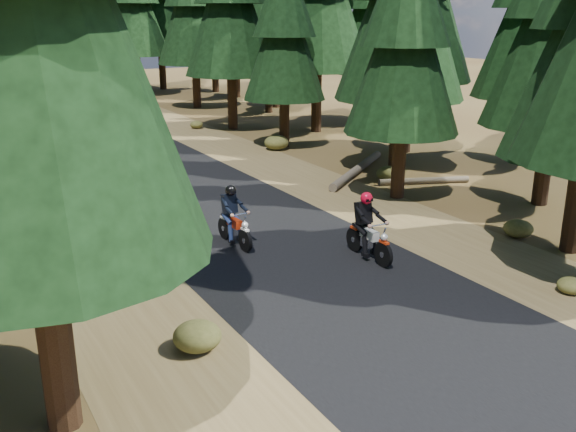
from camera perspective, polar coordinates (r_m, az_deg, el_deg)
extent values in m
plane|color=#4C361B|center=(15.77, 2.71, -5.25)|extent=(120.00, 120.00, 0.00)
cube|color=black|center=(19.90, -5.00, -0.34)|extent=(6.00, 100.00, 0.01)
cube|color=brown|center=(18.57, -17.99, -2.51)|extent=(3.20, 100.00, 0.01)
cube|color=brown|center=(22.12, 5.87, 1.48)|extent=(3.20, 100.00, 0.01)
cylinder|color=black|center=(9.78, -20.82, -3.14)|extent=(0.53, 0.53, 5.71)
cylinder|color=black|center=(22.51, 22.15, 7.46)|extent=(0.51, 0.51, 5.29)
cone|color=black|center=(22.23, 23.17, 15.86)|extent=(4.50, 4.50, 6.62)
cylinder|color=black|center=(22.07, 9.94, 7.29)|extent=(0.48, 0.48, 4.52)
cone|color=black|center=(21.76, 10.34, 14.62)|extent=(3.84, 3.84, 5.65)
cylinder|color=black|center=(25.60, 9.76, 10.20)|extent=(0.53, 0.53, 5.84)
cone|color=black|center=(25.40, 10.21, 18.39)|extent=(4.96, 4.96, 7.30)
cylinder|color=black|center=(29.68, 10.62, 11.74)|extent=(0.56, 0.56, 6.43)
cylinder|color=black|center=(30.43, -0.33, 10.35)|extent=(0.48, 0.48, 4.51)
cone|color=black|center=(30.20, -0.34, 15.66)|extent=(3.83, 3.83, 5.64)
cylinder|color=black|center=(34.45, 2.58, 12.83)|extent=(0.56, 0.56, 6.47)
cylinder|color=black|center=(35.36, -5.03, 12.38)|extent=(0.53, 0.53, 5.83)
cone|color=black|center=(35.21, -5.19, 18.29)|extent=(4.95, 4.95, 7.29)
cylinder|color=black|center=(41.39, -1.74, 12.36)|extent=(0.48, 0.48, 4.61)
cone|color=black|center=(41.22, -1.78, 16.35)|extent=(3.92, 3.92, 5.77)
cylinder|color=black|center=(43.86, -8.21, 13.25)|extent=(0.53, 0.53, 5.76)
cone|color=black|center=(43.74, -8.43, 17.95)|extent=(4.90, 4.90, 7.21)
cylinder|color=black|center=(49.09, -4.64, 13.76)|extent=(0.53, 0.53, 5.66)
cone|color=black|center=(48.98, -4.74, 17.89)|extent=(4.81, 4.81, 7.07)
cylinder|color=black|center=(28.64, 20.60, 9.88)|extent=(0.52, 0.52, 5.60)
cone|color=black|center=(28.45, 21.38, 16.86)|extent=(4.76, 4.76, 7.00)
cylinder|color=black|center=(43.65, -1.16, 13.55)|extent=(0.54, 0.54, 6.00)
cone|color=black|center=(43.54, -1.19, 18.48)|extent=(5.10, 5.10, 7.50)
cylinder|color=black|center=(38.03, 7.50, 12.50)|extent=(0.52, 0.52, 5.60)
cone|color=black|center=(37.89, 7.72, 17.77)|extent=(4.76, 4.76, 7.00)
cylinder|color=black|center=(51.51, -13.31, 13.73)|extent=(0.54, 0.54, 6.00)
cone|color=black|center=(51.42, -13.62, 17.89)|extent=(5.10, 5.10, 7.50)
cylinder|color=black|center=(55.27, -11.20, 14.31)|extent=(0.56, 0.56, 6.40)
cylinder|color=black|center=(56.56, -18.15, 13.86)|extent=(0.56, 0.56, 6.40)
cylinder|color=black|center=(58.82, -22.71, 13.70)|extent=(0.57, 0.57, 6.80)
cylinder|color=black|center=(52.63, -6.54, 14.15)|extent=(0.54, 0.54, 6.00)
cone|color=black|center=(52.54, -6.69, 18.23)|extent=(5.10, 5.10, 7.50)
cylinder|color=#4C4233|center=(25.75, 6.18, 4.15)|extent=(5.04, 4.01, 0.32)
cylinder|color=#4C4233|center=(24.54, 11.99, 3.09)|extent=(3.29, 1.50, 0.24)
ellipsoid|color=#474C1E|center=(14.57, -18.54, -7.29)|extent=(0.73, 0.73, 0.44)
ellipsoid|color=#474C1E|center=(30.06, -1.02, 6.56)|extent=(1.13, 1.13, 0.68)
ellipsoid|color=#474C1E|center=(12.48, -8.07, -10.53)|extent=(0.93, 0.93, 0.56)
ellipsoid|color=#474C1E|center=(16.06, 23.85, -5.68)|extent=(0.62, 0.62, 0.37)
ellipsoid|color=#474C1E|center=(19.43, 19.79, -1.05)|extent=(0.83, 0.83, 0.50)
ellipsoid|color=#474C1E|center=(36.07, -8.13, 8.05)|extent=(0.71, 0.71, 0.42)
ellipsoid|color=#474C1E|center=(26.28, -21.20, 3.55)|extent=(0.87, 0.87, 0.52)
ellipsoid|color=#474C1E|center=(24.68, 8.96, 3.74)|extent=(0.95, 0.95, 0.57)
cube|color=black|center=(16.48, 7.29, 0.06)|extent=(0.40, 0.25, 0.57)
sphere|color=red|center=(16.36, 7.34, 1.45)|extent=(0.32, 0.32, 0.32)
cube|color=black|center=(17.41, -4.84, 0.90)|extent=(0.38, 0.25, 0.54)
sphere|color=black|center=(17.30, -4.88, 2.16)|extent=(0.32, 0.32, 0.30)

